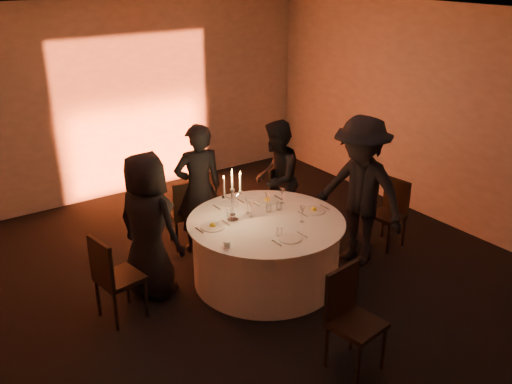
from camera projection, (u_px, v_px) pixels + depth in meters
floor at (266, 279)px, 6.75m from camera, size 7.00×7.00×0.00m
ceiling at (268, 15)px, 5.60m from camera, size 7.00×7.00×0.00m
wall_back at (134, 98)px, 8.82m from camera, size 7.00×0.00×7.00m
wall_right at (445, 118)px, 7.76m from camera, size 0.00×7.00×7.00m
uplighter_fixture at (149, 191)px, 9.15m from camera, size 0.25×0.12×0.10m
banquet_table at (266, 250)px, 6.60m from camera, size 1.80×1.80×0.77m
chair_left at (112, 274)px, 5.81m from camera, size 0.48×0.48×0.96m
chair_back_left at (187, 210)px, 7.31m from camera, size 0.49×0.49×0.93m
chair_back_right at (267, 194)px, 7.80m from camera, size 0.57×0.57×0.94m
chair_right at (391, 209)px, 7.41m from camera, size 0.43×0.43×0.89m
chair_front at (350, 313)px, 5.15m from camera, size 0.49×0.49×0.98m
guest_left at (148, 226)px, 6.19m from camera, size 0.81×0.96×1.66m
guest_back_left at (199, 189)px, 7.13m from camera, size 0.69×0.53×1.69m
guest_back_right at (276, 179)px, 7.59m from camera, size 0.97×0.96×1.59m
guest_right at (360, 192)px, 6.82m from camera, size 0.93×1.32×1.86m
plate_left at (213, 226)px, 6.29m from camera, size 0.36×0.28×0.08m
plate_back_left at (229, 204)px, 6.86m from camera, size 0.36×0.24×0.01m
plate_back_right at (267, 200)px, 6.95m from camera, size 0.35×0.27×0.08m
plate_right at (314, 210)px, 6.68m from camera, size 0.36×0.26×0.08m
plate_front at (290, 239)px, 6.02m from camera, size 0.36×0.24×0.01m
coffee_cup at (227, 244)px, 5.86m from camera, size 0.11×0.11×0.07m
candelabra at (232, 203)px, 6.36m from camera, size 0.26×0.13×0.63m
wine_glass_a at (303, 211)px, 6.36m from camera, size 0.07×0.07×0.19m
wine_glass_b at (251, 206)px, 6.48m from camera, size 0.07×0.07×0.19m
wine_glass_c at (248, 203)px, 6.57m from camera, size 0.07×0.07×0.19m
wine_glass_d at (282, 193)px, 6.84m from camera, size 0.07×0.07×0.19m
wine_glass_e at (268, 197)px, 6.73m from camera, size 0.07×0.07×0.19m
tumbler_a at (229, 213)px, 6.54m from camera, size 0.07×0.07×0.09m
tumbler_b at (269, 208)px, 6.65m from camera, size 0.07×0.07×0.09m
tumbler_c at (280, 232)px, 6.08m from camera, size 0.07×0.07×0.09m
tumbler_d at (279, 206)px, 6.71m from camera, size 0.07×0.07×0.09m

